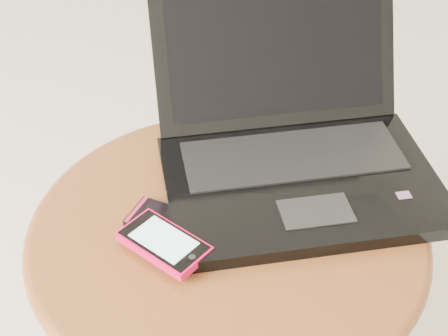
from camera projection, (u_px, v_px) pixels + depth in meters
name	position (u px, v px, depth m)	size (l,w,h in m)	color
table	(227.00, 272.00, 1.01)	(0.56, 0.56, 0.44)	#57220F
laptop	(294.00, 143.00, 1.02)	(0.45, 0.44, 0.24)	black
phone_black	(168.00, 222.00, 0.95)	(0.12, 0.12, 0.01)	black
phone_pink	(164.00, 243.00, 0.90)	(0.11, 0.13, 0.01)	#E30A44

